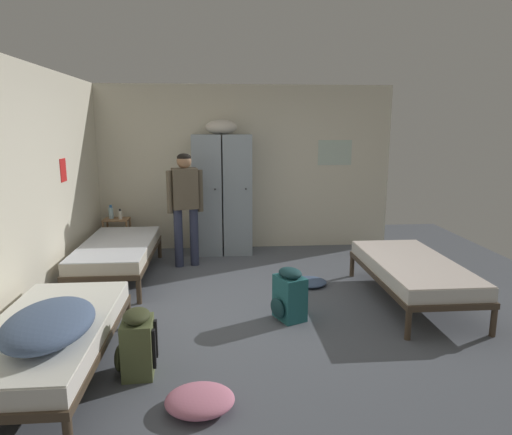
{
  "coord_description": "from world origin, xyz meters",
  "views": [
    {
      "loc": [
        -0.41,
        -4.84,
        1.99
      ],
      "look_at": [
        0.0,
        0.25,
        0.95
      ],
      "focal_mm": 31.93,
      "sensor_mm": 36.0,
      "label": 1
    }
  ],
  "objects": [
    {
      "name": "bed_right",
      "position": [
        1.76,
        -0.06,
        0.38
      ],
      "size": [
        0.9,
        1.9,
        0.49
      ],
      "color": "#473828",
      "rests_on": "ground_plane"
    },
    {
      "name": "clothes_pile_pink",
      "position": [
        -0.57,
        -1.9,
        0.07
      ],
      "size": [
        0.5,
        0.44,
        0.14
      ],
      "color": "pink",
      "rests_on": "ground_plane"
    },
    {
      "name": "room_backdrop",
      "position": [
        -1.19,
        1.22,
        1.31
      ],
      "size": [
        4.74,
        5.0,
        2.61
      ],
      "color": "beige",
      "rests_on": "ground_plane"
    },
    {
      "name": "person_traveler",
      "position": [
        -0.89,
        1.51,
        0.97
      ],
      "size": [
        0.5,
        0.28,
        1.61
      ],
      "color": "#2D334C",
      "rests_on": "ground_plane"
    },
    {
      "name": "shelf_unit",
      "position": [
        -2.01,
        2.19,
        0.35
      ],
      "size": [
        0.38,
        0.3,
        0.57
      ],
      "color": "#99704C",
      "rests_on": "ground_plane"
    },
    {
      "name": "locker_bank",
      "position": [
        -0.37,
        2.19,
        0.97
      ],
      "size": [
        0.9,
        0.55,
        2.07
      ],
      "color": "#8C99A3",
      "rests_on": "ground_plane"
    },
    {
      "name": "backpack_teal",
      "position": [
        0.29,
        -0.42,
        0.26
      ],
      "size": [
        0.4,
        0.39,
        0.55
      ],
      "color": "#23666B",
      "rests_on": "ground_plane"
    },
    {
      "name": "backpack_olive",
      "position": [
        -1.1,
        -1.39,
        0.26
      ],
      "size": [
        0.35,
        0.33,
        0.55
      ],
      "color": "#566038",
      "rests_on": "ground_plane"
    },
    {
      "name": "bedding_heap",
      "position": [
        -1.64,
        -1.7,
        0.6
      ],
      "size": [
        0.61,
        0.9,
        0.22
      ],
      "color": "slate",
      "rests_on": "bed_left_front"
    },
    {
      "name": "bed_left_front",
      "position": [
        -1.76,
        -1.43,
        0.38
      ],
      "size": [
        0.9,
        1.9,
        0.49
      ],
      "color": "#473828",
      "rests_on": "ground_plane"
    },
    {
      "name": "clothes_pile_denim",
      "position": [
        0.69,
        0.57,
        0.04
      ],
      "size": [
        0.46,
        0.41,
        0.08
      ],
      "color": "#42567A",
      "rests_on": "ground_plane"
    },
    {
      "name": "bed_left_rear",
      "position": [
        -1.76,
        1.04,
        0.38
      ],
      "size": [
        0.9,
        1.9,
        0.49
      ],
      "color": "#473828",
      "rests_on": "ground_plane"
    },
    {
      "name": "water_bottle",
      "position": [
        -2.09,
        2.21,
        0.66
      ],
      "size": [
        0.07,
        0.07,
        0.21
      ],
      "color": "#B2DBEA",
      "rests_on": "shelf_unit"
    },
    {
      "name": "lotion_bottle",
      "position": [
        -1.94,
        2.15,
        0.64
      ],
      "size": [
        0.06,
        0.06,
        0.16
      ],
      "color": "white",
      "rests_on": "shelf_unit"
    },
    {
      "name": "ground_plane",
      "position": [
        0.0,
        0.0,
        0.0
      ],
      "size": [
        7.9,
        7.9,
        0.0
      ],
      "primitive_type": "plane",
      "color": "#565B66"
    }
  ]
}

